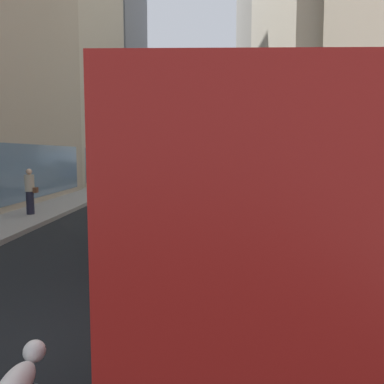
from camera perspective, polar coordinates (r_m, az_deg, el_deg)
name	(u,v)px	position (r m, az deg, el deg)	size (l,w,h in m)	color
ground_plane	(192,177)	(39.84, 0.05, 2.13)	(120.00, 120.00, 0.00)	black
sidewalk_left	(136,177)	(40.33, -8.08, 2.23)	(2.40, 110.00, 0.15)	gray
sidewalk_right	(249,177)	(40.15, 8.21, 2.21)	(2.40, 110.00, 0.15)	gray
building_left_mid	(50,70)	(36.68, -19.87, 16.35)	(9.68, 15.67, 18.92)	#B2A893
building_left_far	(100,23)	(55.59, -13.14, 22.70)	(9.68, 18.15, 37.80)	slate
building_right_far	(281,25)	(60.02, 12.72, 22.47)	(10.13, 23.06, 39.95)	gray
transit_bus	(225,183)	(8.33, 4.74, 1.34)	(2.78, 11.53, 3.05)	red
car_silver_sedan	(216,166)	(48.70, 3.52, 3.72)	(1.76, 4.39, 1.62)	#B7BABF
car_black_suv	(220,170)	(39.08, 4.14, 3.26)	(1.91, 4.46, 1.62)	black
car_blue_hatchback	(162,171)	(36.73, -4.42, 3.11)	(1.81, 4.73, 1.62)	#4C6BB7
car_white_van	(146,178)	(26.13, -6.62, 2.10)	(1.90, 4.29, 1.62)	silver
dalmatian_dog	(19,383)	(3.86, -23.76, -23.98)	(0.22, 0.96, 0.72)	white
pedestrian_with_handbag	(30,191)	(15.72, -22.42, 0.13)	(0.45, 0.34, 1.69)	#1E1E2D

